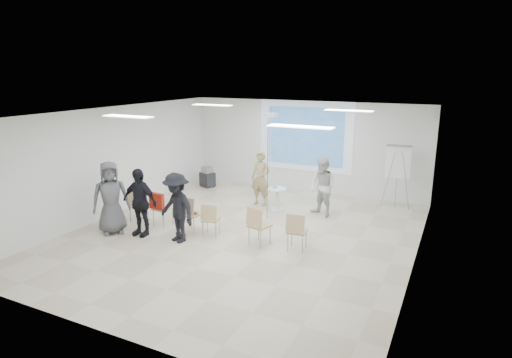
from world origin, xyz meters
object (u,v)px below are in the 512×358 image
at_px(chair_right_far, 296,229).
at_px(audience_outer, 110,193).
at_px(player_right, 323,184).
at_px(flipchart_easel, 398,162).
at_px(chair_left_inner, 190,212).
at_px(player_left, 261,175).
at_px(audience_left, 139,197).
at_px(chair_left_mid, 160,206).
at_px(pedestal_table, 277,198).
at_px(chair_right_inner, 257,223).
at_px(laptop, 193,212).
at_px(chair_center, 210,217).
at_px(av_cart, 207,178).
at_px(chair_far_left, 137,203).
at_px(audience_mid, 177,203).

relative_size(chair_right_far, audience_outer, 0.44).
xyz_separation_m(player_right, flipchart_easel, (1.74, 1.56, 0.47)).
xyz_separation_m(chair_left_inner, flipchart_easel, (4.29, 4.25, 0.84)).
bearing_deg(player_right, player_left, -156.76).
distance_m(chair_right_far, audience_left, 3.89).
bearing_deg(chair_left_mid, pedestal_table, 53.62).
xyz_separation_m(pedestal_table, chair_right_inner, (0.61, -2.57, 0.17)).
bearing_deg(laptop, chair_center, 174.05).
bearing_deg(chair_left_mid, av_cart, 109.42).
bearing_deg(chair_far_left, chair_left_inner, -12.76).
height_order(pedestal_table, chair_left_mid, chair_left_mid).
bearing_deg(audience_mid, pedestal_table, 86.16).
bearing_deg(chair_far_left, pedestal_table, 29.60).
bearing_deg(laptop, av_cart, -59.08).
bearing_deg(player_right, chair_right_inner, -77.30).
bearing_deg(chair_far_left, laptop, -9.45).
height_order(chair_right_inner, audience_mid, audience_mid).
distance_m(chair_left_inner, laptop, 0.11).
xyz_separation_m(player_right, chair_left_mid, (-3.52, -2.62, -0.38)).
relative_size(pedestal_table, chair_right_inner, 0.73).
bearing_deg(chair_center, player_right, 39.39).
bearing_deg(laptop, flipchart_easel, -132.34).
bearing_deg(chair_right_inner, chair_far_left, -167.15).
distance_m(player_right, chair_center, 3.36).
bearing_deg(player_left, player_right, -2.04).
height_order(chair_far_left, chair_left_inner, chair_left_inner).
height_order(chair_left_mid, chair_left_inner, chair_left_inner).
distance_m(audience_mid, flipchart_easel, 6.45).
distance_m(laptop, av_cart, 4.29).
bearing_deg(chair_right_inner, audience_left, -153.65).
height_order(player_right, chair_left_inner, player_right).
bearing_deg(chair_center, audience_left, -172.87).
relative_size(player_right, chair_center, 2.20).
bearing_deg(audience_left, chair_right_far, 11.00).
bearing_deg(player_right, chair_far_left, -121.28).
xyz_separation_m(chair_right_inner, audience_outer, (-3.60, -0.84, 0.47)).
height_order(pedestal_table, audience_outer, audience_outer).
bearing_deg(chair_left_inner, chair_center, 4.08).
height_order(chair_left_inner, audience_mid, audience_mid).
relative_size(chair_far_left, chair_center, 1.04).
distance_m(chair_center, av_cart, 4.67).
xyz_separation_m(chair_far_left, chair_left_inner, (1.75, -0.07, 0.04)).
bearing_deg(chair_left_inner, av_cart, 120.26).
bearing_deg(audience_outer, chair_far_left, 41.43).
height_order(chair_left_inner, chair_right_inner, chair_left_inner).
height_order(pedestal_table, chair_right_far, chair_right_far).
height_order(audience_left, av_cart, audience_left).
distance_m(player_right, chair_left_inner, 3.73).
bearing_deg(audience_mid, flipchart_easel, 65.52).
xyz_separation_m(audience_left, av_cart, (-0.94, 4.54, -0.64)).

